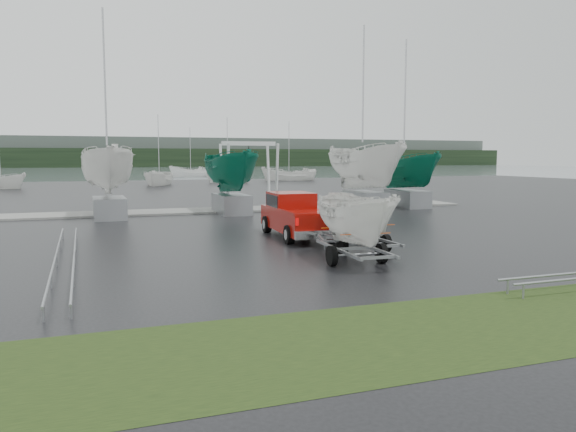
{
  "coord_description": "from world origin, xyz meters",
  "views": [
    {
      "loc": [
        -8.45,
        -19.55,
        3.19
      ],
      "look_at": [
        -1.94,
        -1.8,
        1.2
      ],
      "focal_mm": 35.0,
      "sensor_mm": 36.0,
      "label": 1
    }
  ],
  "objects": [
    {
      "name": "ground_plane",
      "position": [
        0.0,
        0.0,
        0.0
      ],
      "size": [
        120.0,
        120.0,
        0.0
      ],
      "primitive_type": "plane",
      "color": "black",
      "rests_on": "ground"
    },
    {
      "name": "lake",
      "position": [
        0.0,
        100.0,
        -0.01
      ],
      "size": [
        300.0,
        300.0,
        0.0
      ],
      "primitive_type": "plane",
      "color": "slate",
      "rests_on": "ground"
    },
    {
      "name": "grass_verge",
      "position": [
        0.0,
        -11.0,
        0.0
      ],
      "size": [
        40.0,
        40.0,
        0.0
      ],
      "primitive_type": "plane",
      "color": "black",
      "rests_on": "ground"
    },
    {
      "name": "dock",
      "position": [
        0.0,
        13.0,
        0.05
      ],
      "size": [
        30.0,
        3.0,
        0.12
      ],
      "primitive_type": "cube",
      "color": "gray",
      "rests_on": "ground"
    },
    {
      "name": "treeline",
      "position": [
        0.0,
        170.0,
        3.0
      ],
      "size": [
        300.0,
        8.0,
        6.0
      ],
      "primitive_type": "cube",
      "color": "black",
      "rests_on": "ground"
    },
    {
      "name": "far_hill",
      "position": [
        0.0,
        178.0,
        5.0
      ],
      "size": [
        300.0,
        6.0,
        10.0
      ],
      "primitive_type": "cube",
      "color": "#4C5651",
      "rests_on": "ground"
    },
    {
      "name": "pickup_truck",
      "position": [
        -0.42,
        1.48,
        0.91
      ],
      "size": [
        2.21,
        5.34,
        1.74
      ],
      "rotation": [
        0.0,
        0.0,
        -0.07
      ],
      "color": "maroon",
      "rests_on": "ground"
    },
    {
      "name": "trailer_hitched",
      "position": [
        -0.83,
        -4.59,
        2.54
      ],
      "size": [
        1.82,
        3.67,
        4.66
      ],
      "rotation": [
        0.0,
        0.0,
        -0.07
      ],
      "color": "gray",
      "rests_on": "ground"
    },
    {
      "name": "trailer_parked",
      "position": [
        0.29,
        -2.92,
        2.5
      ],
      "size": [
        1.79,
        3.61,
        4.59
      ],
      "rotation": [
        0.0,
        0.0,
        -0.01
      ],
      "color": "gray",
      "rests_on": "ground"
    },
    {
      "name": "boat_hoist",
      "position": [
        0.98,
        13.0,
        2.67
      ],
      "size": [
        3.3,
        2.18,
        4.12
      ],
      "color": "silver",
      "rests_on": "ground"
    },
    {
      "name": "keelboat_0",
      "position": [
        -7.18,
        11.0,
        4.19
      ],
      "size": [
        2.63,
        3.2,
        10.81
      ],
      "color": "gray",
      "rests_on": "ground"
    },
    {
      "name": "keelboat_1",
      "position": [
        -0.58,
        11.2,
        3.86
      ],
      "size": [
        2.44,
        3.2,
        7.58
      ],
      "color": "gray",
      "rests_on": "ground"
    },
    {
      "name": "keelboat_2",
      "position": [
        7.82,
        11.0,
        4.65
      ],
      "size": [
        2.92,
        3.2,
        11.1
      ],
      "color": "gray",
      "rests_on": "ground"
    },
    {
      "name": "keelboat_3",
      "position": [
        10.95,
        11.3,
        3.76
      ],
      "size": [
        2.37,
        3.2,
        10.54
      ],
      "color": "gray",
      "rests_on": "ground"
    },
    {
      "name": "mast_rack_0",
      "position": [
        -9.0,
        1.0,
        0.35
      ],
      "size": [
        0.56,
        6.5,
        0.06
      ],
      "rotation": [
        0.0,
        0.0,
        1.57
      ],
      "color": "gray",
      "rests_on": "ground"
    },
    {
      "name": "mast_rack_1",
      "position": [
        -9.0,
        -5.0,
        0.35
      ],
      "size": [
        0.56,
        6.5,
        0.06
      ],
      "rotation": [
        0.0,
        0.0,
        1.57
      ],
      "color": "gray",
      "rests_on": "ground"
    },
    {
      "name": "moored_boat_0",
      "position": [
        -16.29,
        44.27,
        0.0
      ],
      "size": [
        3.63,
        3.63,
        11.36
      ],
      "rotation": [
        0.0,
        0.0,
        0.81
      ],
      "color": "silver",
      "rests_on": "ground"
    },
    {
      "name": "moored_boat_1",
      "position": [
        -0.21,
        45.52,
        0.0
      ],
      "size": [
        3.44,
        3.48,
        11.49
      ],
      "rotation": [
        0.0,
        0.0,
        5.91
      ],
      "color": "silver",
      "rests_on": "ground"
    },
    {
      "name": "moored_boat_2",
      "position": [
        8.32,
        47.73,
        0.01
      ],
      "size": [
        2.89,
        2.87,
        10.78
      ],
      "rotation": [
        0.0,
        0.0,
        4.21
      ],
      "color": "silver",
      "rests_on": "ground"
    },
    {
      "name": "moored_boat_3",
      "position": [
        18.05,
        52.35,
        0.0
      ],
      "size": [
        3.68,
        3.63,
        11.79
      ],
      "rotation": [
        0.0,
        0.0,
        4.39
      ],
      "color": "silver",
      "rests_on": "ground"
    },
    {
      "name": "moored_boat_5",
      "position": [
        8.12,
        71.63,
        0.0
      ],
      "size": [
        3.31,
        3.26,
        11.65
      ],
      "rotation": [
        0.0,
        0.0,
        4.91
      ],
      "color": "silver",
      "rests_on": "ground"
    }
  ]
}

